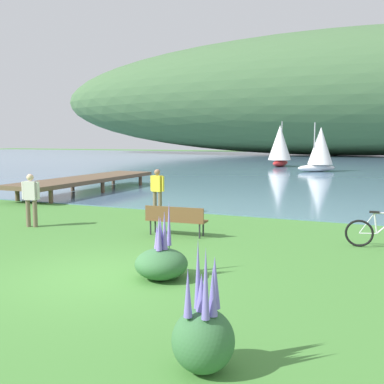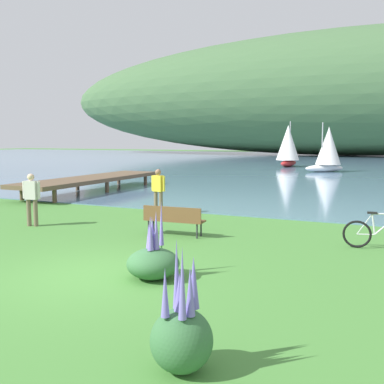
{
  "view_description": "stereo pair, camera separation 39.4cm",
  "coord_description": "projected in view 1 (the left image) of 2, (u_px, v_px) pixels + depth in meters",
  "views": [
    {
      "loc": [
        5.26,
        -7.53,
        2.81
      ],
      "look_at": [
        -0.66,
        6.58,
        1.0
      ],
      "focal_mm": 41.87,
      "sensor_mm": 36.0,
      "label": 1
    },
    {
      "loc": [
        5.62,
        -7.37,
        2.81
      ],
      "look_at": [
        -0.66,
        6.58,
        1.0
      ],
      "focal_mm": 41.87,
      "sensor_mm": 36.0,
      "label": 2
    }
  ],
  "objects": [
    {
      "name": "echium_bush_beside_closest",
      "position": [
        161.0,
        261.0,
        9.03
      ],
      "size": [
        1.08,
        1.08,
        1.54
      ],
      "color": "#386B3D",
      "rests_on": "ground"
    },
    {
      "name": "bicycle_leaning_near_bench",
      "position": [
        381.0,
        233.0,
        11.54
      ],
      "size": [
        1.77,
        0.17,
        1.01
      ],
      "color": "black",
      "rests_on": "ground"
    },
    {
      "name": "ground_plane",
      "position": [
        98.0,
        276.0,
        9.24
      ],
      "size": [
        200.0,
        200.0,
        0.0
      ],
      "primitive_type": "plane",
      "color": "#478438"
    },
    {
      "name": "echium_bush_closest_to_camera",
      "position": [
        203.0,
        335.0,
        5.39
      ],
      "size": [
        0.77,
        0.77,
        1.62
      ],
      "color": "#386B3D",
      "rests_on": "ground"
    },
    {
      "name": "person_at_shoreline",
      "position": [
        157.0,
        189.0,
        16.56
      ],
      "size": [
        0.6,
        0.28,
        1.71
      ],
      "color": "#72604C",
      "rests_on": "ground"
    },
    {
      "name": "distant_hillside",
      "position": [
        339.0,
        94.0,
        75.54
      ],
      "size": [
        109.12,
        28.0,
        20.81
      ],
      "primitive_type": "ellipsoid",
      "color": "#42663D",
      "rests_on": "bay_water"
    },
    {
      "name": "sailboat_mid_bay",
      "position": [
        320.0,
        149.0,
        38.28
      ],
      "size": [
        3.43,
        3.22,
        4.18
      ],
      "color": "white",
      "rests_on": "bay_water"
    },
    {
      "name": "person_on_the_grass",
      "position": [
        31.0,
        197.0,
        14.3
      ],
      "size": [
        0.6,
        0.3,
        1.71
      ],
      "color": "#72604C",
      "rests_on": "ground"
    },
    {
      "name": "bay_water",
      "position": [
        332.0,
        163.0,
        53.27
      ],
      "size": [
        180.0,
        80.0,
        0.04
      ],
      "primitive_type": "cube",
      "color": "#5B7F9E",
      "rests_on": "ground"
    },
    {
      "name": "park_bench_near_camera",
      "position": [
        176.0,
        218.0,
        13.01
      ],
      "size": [
        1.82,
        0.58,
        0.88
      ],
      "color": "brown",
      "rests_on": "ground"
    },
    {
      "name": "sailboat_nearest_to_shore",
      "position": [
        280.0,
        145.0,
        45.25
      ],
      "size": [
        2.48,
        3.96,
        4.57
      ],
      "color": "#B22323",
      "rests_on": "bay_water"
    },
    {
      "name": "pier_dock",
      "position": [
        87.0,
        179.0,
        23.68
      ],
      "size": [
        2.4,
        10.0,
        0.8
      ],
      "color": "brown",
      "rests_on": "ground"
    }
  ]
}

